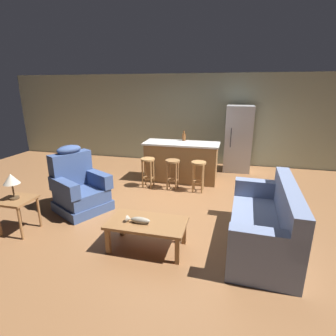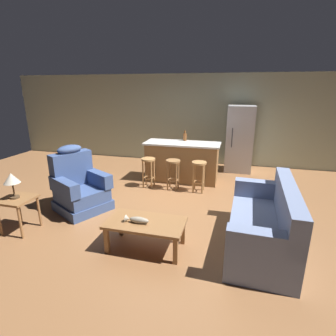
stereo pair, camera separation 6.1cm
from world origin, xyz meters
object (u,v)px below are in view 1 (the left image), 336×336
Objects in this scene: coffee_table at (147,225)px; bottle_tall_green at (184,137)px; end_table at (17,205)px; kitchen_island at (181,162)px; refrigerator at (238,139)px; couch at (266,224)px; recliner_near_lamp at (79,188)px; fish_figurine at (138,220)px; bar_stool_left at (148,167)px; table_lamp at (11,180)px; bar_stool_right at (198,171)px; bar_stool_middle at (173,169)px.

coffee_table is 3.27m from bottle_tall_green.
coffee_table is 1.96× the size of end_table.
kitchen_island is 1.02× the size of refrigerator.
couch is 3.78m from end_table.
bottle_tall_green is (1.55, 2.29, 0.62)m from recliner_near_lamp.
fish_figurine is at bearing -0.38° from end_table.
couch is at bearing -57.68° from bottle_tall_green.
refrigerator is at bearing 42.79° from bar_stool_left.
coffee_table is 0.16m from fish_figurine.
recliner_near_lamp is at bearing 63.80° from end_table.
bar_stool_left is (1.39, 2.37, -0.40)m from table_lamp.
fish_figurine is 4.44m from refrigerator.
bar_stool_right is at bearing 43.27° from end_table.
bottle_tall_green is at bearing 87.68° from kitchen_island.
couch is 2.58m from bar_stool_middle.
couch is 7.64× the size of bottle_tall_green.
recliner_near_lamp reaches higher than couch.
couch is at bearing 8.07° from end_table.
recliner_near_lamp is 2.03m from bar_stool_middle.
bar_stool_left is at bearing 180.00° from bar_stool_middle.
bar_stool_left is 2.69× the size of bottle_tall_green.
couch is 1.07× the size of kitchen_island.
bar_stool_left reaches higher than fish_figurine.
bottle_tall_green is (-0.50, 0.88, 0.57)m from bar_stool_right.
kitchen_island is (-1.73, 2.47, 0.14)m from couch.
fish_figurine is at bearing -88.43° from bar_stool_middle.
bar_stool_middle is at bearing -43.21° from couch.
bar_stool_middle is (-1.80, 1.84, 0.13)m from couch.
end_table is 3.46m from bar_stool_right.
bar_stool_middle is 2.69× the size of bottle_tall_green.
refrigerator reaches higher than bar_stool_left.
table_lamp is at bearing -120.28° from bar_stool_left.
recliner_near_lamp is 1.76× the size of bar_stool_left.
couch is at bearing -56.39° from bar_stool_right.
coffee_table is at bearing 1.36° from end_table.
bar_stool_middle is (1.47, 1.41, 0.05)m from recliner_near_lamp.
end_table is at bearing 179.62° from fish_figurine.
bottle_tall_green is (0.01, 0.25, 0.57)m from kitchen_island.
fish_figurine is 0.61× the size of end_table.
bar_stool_right is at bearing 0.00° from bar_stool_middle.
refrigerator is (3.34, 4.20, 0.42)m from end_table.
end_table is at bearing 10.46° from couch.
bar_stool_right is (2.52, 2.37, 0.01)m from end_table.
bar_stool_middle is at bearing 50.39° from table_lamp.
bottle_tall_green is (-1.32, -0.95, 0.17)m from refrigerator.
bottle_tall_green reaches higher than fish_figurine.
recliner_near_lamp is at bearing -5.14° from couch.
bottle_tall_green reaches higher than end_table.
bar_stool_right is (0.58, 0.00, 0.00)m from bar_stool_middle.
coffee_table is 4.35× the size of bottle_tall_green.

